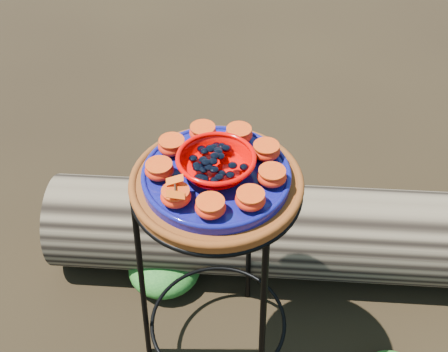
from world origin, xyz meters
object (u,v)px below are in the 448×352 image
at_px(red_bowl, 216,165).
at_px(driftwood_log, 303,232).
at_px(plant_stand, 218,281).
at_px(cobalt_plate, 216,176).
at_px(terracotta_saucer, 216,185).

bearing_deg(red_bowl, driftwood_log, 76.60).
bearing_deg(plant_stand, cobalt_plate, 0.00).
relative_size(terracotta_saucer, driftwood_log, 0.23).
bearing_deg(plant_stand, red_bowl, 0.00).
xyz_separation_m(terracotta_saucer, driftwood_log, (0.10, 0.44, -0.55)).
height_order(terracotta_saucer, cobalt_plate, cobalt_plate).
relative_size(plant_stand, cobalt_plate, 2.07).
bearing_deg(terracotta_saucer, red_bowl, 0.00).
distance_m(terracotta_saucer, cobalt_plate, 0.03).
relative_size(plant_stand, terracotta_saucer, 1.77).
distance_m(plant_stand, terracotta_saucer, 0.37).
xyz_separation_m(plant_stand, terracotta_saucer, (0.00, 0.00, 0.37)).
bearing_deg(cobalt_plate, driftwood_log, 76.60).
bearing_deg(driftwood_log, cobalt_plate, -103.40).
relative_size(plant_stand, red_bowl, 4.13).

